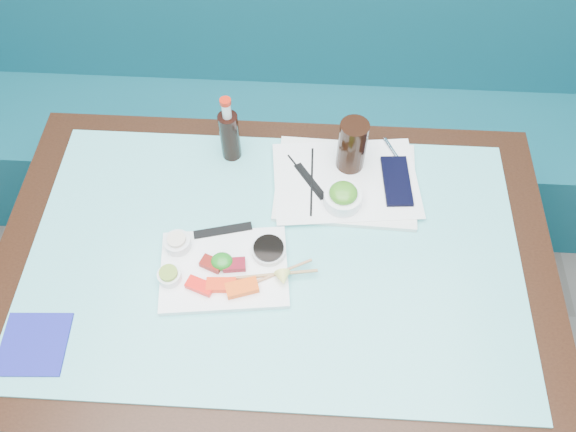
# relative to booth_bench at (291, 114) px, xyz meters

# --- Properties ---
(booth_bench) EXTENTS (3.00, 0.56, 1.17)m
(booth_bench) POSITION_rel_booth_bench_xyz_m (0.00, 0.00, 0.00)
(booth_bench) COLOR #0E4D5A
(booth_bench) RESTS_ON ground
(dining_table) EXTENTS (1.40, 0.90, 0.75)m
(dining_table) POSITION_rel_booth_bench_xyz_m (0.00, -0.84, 0.29)
(dining_table) COLOR black
(dining_table) RESTS_ON ground
(glass_top) EXTENTS (1.22, 0.76, 0.01)m
(glass_top) POSITION_rel_booth_bench_xyz_m (0.00, -0.84, 0.38)
(glass_top) COLOR #64C8C8
(glass_top) RESTS_ON dining_table
(sashimi_plate) EXTENTS (0.33, 0.25, 0.02)m
(sashimi_plate) POSITION_rel_booth_bench_xyz_m (-0.12, -0.89, 0.39)
(sashimi_plate) COLOR white
(sashimi_plate) RESTS_ON glass_top
(salmon_left) EXTENTS (0.07, 0.05, 0.02)m
(salmon_left) POSITION_rel_booth_bench_xyz_m (-0.17, -0.95, 0.41)
(salmon_left) COLOR #FF110A
(salmon_left) RESTS_ON sashimi_plate
(salmon_mid) EXTENTS (0.07, 0.04, 0.02)m
(salmon_mid) POSITION_rel_booth_bench_xyz_m (-0.12, -0.94, 0.41)
(salmon_mid) COLOR #FF2B0A
(salmon_mid) RESTS_ON sashimi_plate
(salmon_right) EXTENTS (0.08, 0.06, 0.02)m
(salmon_right) POSITION_rel_booth_bench_xyz_m (-0.07, -0.95, 0.41)
(salmon_right) COLOR #FF4C0A
(salmon_right) RESTS_ON sashimi_plate
(tuna_left) EXTENTS (0.06, 0.05, 0.02)m
(tuna_left) POSITION_rel_booth_bench_xyz_m (-0.15, -0.89, 0.41)
(tuna_left) COLOR maroon
(tuna_left) RESTS_ON sashimi_plate
(tuna_right) EXTENTS (0.06, 0.04, 0.02)m
(tuna_right) POSITION_rel_booth_bench_xyz_m (-0.09, -0.89, 0.41)
(tuna_right) COLOR maroon
(tuna_right) RESTS_ON sashimi_plate
(seaweed_garnish) EXTENTS (0.06, 0.06, 0.03)m
(seaweed_garnish) POSITION_rel_booth_bench_xyz_m (-0.12, -0.88, 0.41)
(seaweed_garnish) COLOR #1D7C1C
(seaweed_garnish) RESTS_ON sashimi_plate
(ramekin_wasabi) EXTENTS (0.07, 0.07, 0.02)m
(ramekin_wasabi) POSITION_rel_booth_bench_xyz_m (-0.24, -0.93, 0.41)
(ramekin_wasabi) COLOR white
(ramekin_wasabi) RESTS_ON sashimi_plate
(wasabi_fill) EXTENTS (0.05, 0.05, 0.01)m
(wasabi_fill) POSITION_rel_booth_bench_xyz_m (-0.24, -0.93, 0.43)
(wasabi_fill) COLOR olive
(wasabi_fill) RESTS_ON ramekin_wasabi
(ramekin_ginger) EXTENTS (0.08, 0.08, 0.03)m
(ramekin_ginger) POSITION_rel_booth_bench_xyz_m (-0.24, -0.84, 0.41)
(ramekin_ginger) COLOR white
(ramekin_ginger) RESTS_ON sashimi_plate
(ginger_fill) EXTENTS (0.06, 0.06, 0.01)m
(ginger_fill) POSITION_rel_booth_bench_xyz_m (-0.24, -0.84, 0.43)
(ginger_fill) COLOR beige
(ginger_fill) RESTS_ON ramekin_ginger
(soy_dish) EXTENTS (0.10, 0.10, 0.02)m
(soy_dish) POSITION_rel_booth_bench_xyz_m (-0.01, -0.84, 0.41)
(soy_dish) COLOR silver
(soy_dish) RESTS_ON sashimi_plate
(soy_fill) EXTENTS (0.08, 0.08, 0.01)m
(soy_fill) POSITION_rel_booth_bench_xyz_m (-0.01, -0.84, 0.42)
(soy_fill) COLOR black
(soy_fill) RESTS_ON soy_dish
(lemon_wedge) EXTENTS (0.04, 0.04, 0.04)m
(lemon_wedge) POSITION_rel_booth_bench_xyz_m (0.03, -0.92, 0.42)
(lemon_wedge) COLOR #F4F273
(lemon_wedge) RESTS_ON sashimi_plate
(chopstick_sleeve) EXTENTS (0.15, 0.06, 0.00)m
(chopstick_sleeve) POSITION_rel_booth_bench_xyz_m (-0.13, -0.79, 0.40)
(chopstick_sleeve) COLOR black
(chopstick_sleeve) RESTS_ON sashimi_plate
(wooden_chopstick_a) EXTENTS (0.23, 0.05, 0.01)m
(wooden_chopstick_a) POSITION_rel_booth_bench_xyz_m (-0.01, -0.91, 0.40)
(wooden_chopstick_a) COLOR tan
(wooden_chopstick_a) RESTS_ON sashimi_plate
(wooden_chopstick_b) EXTENTS (0.19, 0.10, 0.01)m
(wooden_chopstick_b) POSITION_rel_booth_bench_xyz_m (0.00, -0.91, 0.40)
(wooden_chopstick_b) COLOR tan
(wooden_chopstick_b) RESTS_ON sashimi_plate
(serving_tray) EXTENTS (0.38, 0.29, 0.01)m
(serving_tray) POSITION_rel_booth_bench_xyz_m (0.18, -0.61, 0.39)
(serving_tray) COLOR white
(serving_tray) RESTS_ON glass_top
(paper_placemat) EXTENTS (0.41, 0.31, 0.00)m
(paper_placemat) POSITION_rel_booth_bench_xyz_m (0.18, -0.61, 0.40)
(paper_placemat) COLOR white
(paper_placemat) RESTS_ON serving_tray
(seaweed_bowl) EXTENTS (0.10, 0.10, 0.04)m
(seaweed_bowl) POSITION_rel_booth_bench_xyz_m (0.17, -0.68, 0.42)
(seaweed_bowl) COLOR white
(seaweed_bowl) RESTS_ON serving_tray
(seaweed_salad) EXTENTS (0.10, 0.10, 0.04)m
(seaweed_salad) POSITION_rel_booth_bench_xyz_m (0.17, -0.68, 0.44)
(seaweed_salad) COLOR #3C841E
(seaweed_salad) RESTS_ON seaweed_bowl
(cola_glass) EXTENTS (0.10, 0.10, 0.16)m
(cola_glass) POSITION_rel_booth_bench_xyz_m (0.19, -0.55, 0.48)
(cola_glass) COLOR black
(cola_glass) RESTS_ON serving_tray
(navy_pouch) EXTENTS (0.08, 0.17, 0.01)m
(navy_pouch) POSITION_rel_booth_bench_xyz_m (0.31, -0.61, 0.40)
(navy_pouch) COLOR black
(navy_pouch) RESTS_ON serving_tray
(fork) EXTENTS (0.05, 0.09, 0.01)m
(fork) POSITION_rel_booth_bench_xyz_m (0.31, -0.50, 0.40)
(fork) COLOR silver
(fork) RESTS_ON serving_tray
(black_chopstick_a) EXTENTS (0.12, 0.17, 0.01)m
(black_chopstick_a) POSITION_rel_booth_bench_xyz_m (0.08, -0.62, 0.40)
(black_chopstick_a) COLOR black
(black_chopstick_a) RESTS_ON serving_tray
(black_chopstick_b) EXTENTS (0.01, 0.22, 0.01)m
(black_chopstick_b) POSITION_rel_booth_bench_xyz_m (0.09, -0.62, 0.40)
(black_chopstick_b) COLOR black
(black_chopstick_b) RESTS_ON serving_tray
(tray_sleeve) EXTENTS (0.09, 0.12, 0.00)m
(tray_sleeve) POSITION_rel_booth_bench_xyz_m (0.08, -0.62, 0.40)
(tray_sleeve) COLOR black
(tray_sleeve) RESTS_ON serving_tray
(cola_bottle_body) EXTENTS (0.06, 0.06, 0.15)m
(cola_bottle_body) POSITION_rel_booth_bench_xyz_m (-0.14, -0.53, 0.46)
(cola_bottle_body) COLOR black
(cola_bottle_body) RESTS_ON glass_top
(cola_bottle_neck) EXTENTS (0.03, 0.03, 0.05)m
(cola_bottle_neck) POSITION_rel_booth_bench_xyz_m (-0.14, -0.53, 0.56)
(cola_bottle_neck) COLOR silver
(cola_bottle_neck) RESTS_ON cola_bottle_body
(cola_bottle_cap) EXTENTS (0.04, 0.04, 0.01)m
(cola_bottle_cap) POSITION_rel_booth_bench_xyz_m (-0.14, -0.53, 0.59)
(cola_bottle_cap) COLOR #B81C0B
(cola_bottle_cap) RESTS_ON cola_bottle_neck
(blue_napkin) EXTENTS (0.16, 0.16, 0.01)m
(blue_napkin) POSITION_rel_booth_bench_xyz_m (-0.53, -1.10, 0.39)
(blue_napkin) COLOR navy
(blue_napkin) RESTS_ON glass_top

